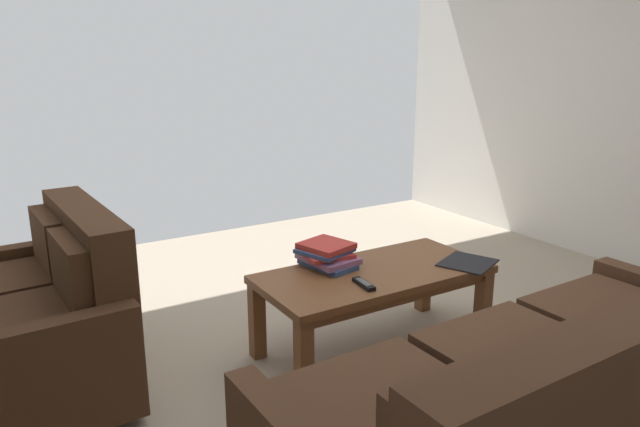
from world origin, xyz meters
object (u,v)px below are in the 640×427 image
object	(u,v)px
loveseat_near	(35,318)
book_stack	(327,255)
tv_remote	(364,284)
sofa_main	(555,410)
coffee_table	(374,283)
loose_magazine	(468,263)

from	to	relation	value
loveseat_near	book_stack	size ratio (longest dim) A/B	3.69
book_stack	tv_remote	size ratio (longest dim) A/B	2.02
sofa_main	loveseat_near	size ratio (longest dim) A/B	1.66
book_stack	tv_remote	bearing A→B (deg)	90.97
tv_remote	coffee_table	bearing A→B (deg)	-139.59
sofa_main	loveseat_near	distance (m)	2.26
book_stack	loveseat_near	bearing A→B (deg)	-13.60
loveseat_near	book_stack	bearing A→B (deg)	166.40
book_stack	loose_magazine	size ratio (longest dim) A/B	1.19
book_stack	loose_magazine	distance (m)	0.76
coffee_table	tv_remote	world-z (taller)	tv_remote
sofa_main	book_stack	xyz separation A→B (m)	(0.04, -1.41, 0.15)
loveseat_near	book_stack	world-z (taller)	loveseat_near
tv_remote	loose_magazine	distance (m)	0.66
sofa_main	loveseat_near	bearing A→B (deg)	-50.76
sofa_main	book_stack	distance (m)	1.42
loveseat_near	sofa_main	bearing A→B (deg)	129.24
sofa_main	tv_remote	world-z (taller)	sofa_main
loose_magazine	loveseat_near	bearing A→B (deg)	48.06
sofa_main	book_stack	bearing A→B (deg)	-88.43
loveseat_near	loose_magazine	bearing A→B (deg)	161.23
loveseat_near	book_stack	distance (m)	1.44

